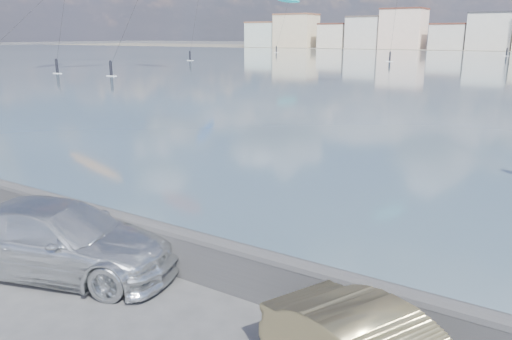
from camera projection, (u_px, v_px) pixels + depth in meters
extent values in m
plane|color=#333335|center=(81.00, 336.00, 8.58)|extent=(700.00, 700.00, 0.00)
cube|color=#28282B|center=(184.00, 256.00, 10.65)|extent=(400.00, 0.35, 0.90)
cylinder|color=#28282B|center=(183.00, 236.00, 10.53)|extent=(400.00, 0.36, 0.36)
cube|color=#B7C6BC|center=(265.00, 35.00, 216.73)|extent=(14.00, 11.00, 10.00)
cube|color=brown|center=(265.00, 22.00, 215.35)|extent=(14.28, 11.22, 0.60)
cube|color=beige|center=(296.00, 31.00, 208.23)|extent=(16.00, 12.00, 13.00)
cube|color=brown|center=(296.00, 14.00, 206.45)|extent=(16.32, 12.24, 0.60)
cube|color=beige|center=(335.00, 36.00, 199.59)|extent=(11.00, 10.00, 9.00)
cube|color=#562D23|center=(335.00, 24.00, 198.33)|extent=(11.22, 10.20, 0.60)
cube|color=beige|center=(366.00, 33.00, 192.46)|extent=(13.00, 11.00, 11.50)
cube|color=#4C423D|center=(367.00, 17.00, 190.87)|extent=(13.26, 11.22, 0.60)
cube|color=beige|center=(403.00, 30.00, 184.54)|extent=(15.00, 12.00, 14.00)
cube|color=#562D23|center=(405.00, 9.00, 182.63)|extent=(15.30, 12.24, 0.60)
cube|color=beige|center=(449.00, 37.00, 176.62)|extent=(12.00, 10.00, 8.50)
cube|color=#562D23|center=(450.00, 24.00, 175.43)|extent=(12.24, 10.20, 0.60)
cube|color=beige|center=(491.00, 32.00, 169.10)|extent=(14.00, 11.00, 12.00)
cube|color=#2D2D33|center=(493.00, 13.00, 167.45)|extent=(14.28, 11.22, 0.60)
imported|color=silver|center=(59.00, 239.00, 10.73)|extent=(5.71, 3.74, 1.54)
cube|color=white|center=(57.00, 73.00, 67.07)|extent=(1.40, 0.42, 0.08)
cylinder|color=black|center=(57.00, 66.00, 66.83)|extent=(0.36, 0.36, 1.70)
sphere|color=black|center=(56.00, 60.00, 66.59)|extent=(0.28, 0.28, 0.28)
cube|color=white|center=(111.00, 76.00, 62.80)|extent=(1.40, 0.42, 0.08)
cylinder|color=black|center=(111.00, 69.00, 62.56)|extent=(0.36, 0.36, 1.70)
sphere|color=black|center=(110.00, 61.00, 62.33)|extent=(0.28, 0.28, 0.28)
cube|color=white|center=(190.00, 60.00, 100.96)|extent=(1.40, 0.42, 0.08)
cylinder|color=black|center=(190.00, 56.00, 100.73)|extent=(0.36, 0.36, 1.70)
sphere|color=black|center=(190.00, 51.00, 100.49)|extent=(0.28, 0.28, 0.28)
cylinder|color=black|center=(196.00, 17.00, 102.69)|extent=(2.95, 7.99, 14.82)
ellipsoid|color=#19BFBF|center=(289.00, 1.00, 147.99)|extent=(4.99, 9.72, 1.63)
cube|color=white|center=(276.00, 53.00, 146.96)|extent=(1.40, 0.42, 0.08)
cylinder|color=black|center=(276.00, 49.00, 146.72)|extent=(0.36, 0.36, 1.70)
sphere|color=black|center=(276.00, 46.00, 146.48)|extent=(0.28, 0.28, 0.28)
cylinder|color=black|center=(283.00, 24.00, 147.31)|extent=(0.46, 6.36, 13.59)
cube|color=white|center=(390.00, 61.00, 97.36)|extent=(1.40, 0.42, 0.08)
cylinder|color=black|center=(390.00, 57.00, 97.12)|extent=(0.36, 0.36, 1.70)
sphere|color=black|center=(390.00, 52.00, 96.88)|extent=(0.28, 0.28, 0.28)
cylinder|color=black|center=(29.00, 13.00, 64.22)|extent=(2.25, 15.18, 12.97)
cube|color=white|center=(506.00, 56.00, 122.89)|extent=(1.40, 0.42, 0.08)
cylinder|color=black|center=(507.00, 52.00, 122.66)|extent=(0.36, 0.36, 1.70)
sphere|color=black|center=(507.00, 48.00, 122.42)|extent=(0.28, 0.28, 0.28)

